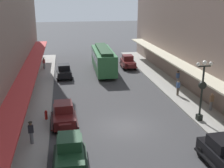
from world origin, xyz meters
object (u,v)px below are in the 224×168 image
object	(u,v)px
pedestrian_0	(211,102)
pedestrian_3	(31,132)
parked_car_0	(128,61)
parked_car_1	(64,114)
pedestrian_2	(178,87)
parked_car_4	(64,71)
lamp_post_with_clock	(202,88)
pedestrian_5	(178,78)
streetcar	(103,59)
pedestrian_4	(44,63)
parked_car_2	(70,151)
parked_car_3	(224,153)
fire_hydrant	(46,115)

from	to	relation	value
pedestrian_0	pedestrian_3	distance (m)	15.97
parked_car_0	parked_car_1	xyz separation A→B (m)	(-9.60, -17.77, 0.00)
parked_car_0	pedestrian_2	xyz separation A→B (m)	(2.32, -13.11, 0.07)
parked_car_4	lamp_post_with_clock	xyz separation A→B (m)	(11.08, -15.50, 2.04)
pedestrian_0	pedestrian_5	bearing A→B (deg)	89.67
streetcar	pedestrian_4	bearing A→B (deg)	162.00
parked_car_1	lamp_post_with_clock	xyz separation A→B (m)	(11.26, -1.49, 2.04)
pedestrian_2	pedestrian_3	bearing A→B (deg)	-151.57
parked_car_0	parked_car_4	bearing A→B (deg)	-158.27
pedestrian_2	parked_car_2	bearing A→B (deg)	-137.85
parked_car_1	parked_car_2	size ratio (longest dim) A/B	1.00
parked_car_3	pedestrian_2	size ratio (longest dim) A/B	2.58
parked_car_4	pedestrian_3	size ratio (longest dim) A/B	2.58
parked_car_4	pedestrian_0	xyz separation A→B (m)	(13.14, -13.71, 0.05)
parked_car_2	pedestrian_5	bearing A→B (deg)	47.02
lamp_post_with_clock	pedestrian_2	world-z (taller)	lamp_post_with_clock
lamp_post_with_clock	pedestrian_2	bearing A→B (deg)	83.85
parked_car_0	lamp_post_with_clock	world-z (taller)	lamp_post_with_clock
streetcar	parked_car_4	bearing A→B (deg)	-161.32
pedestrian_4	parked_car_3	bearing A→B (deg)	-65.05
pedestrian_3	pedestrian_4	xyz separation A→B (m)	(-0.30, 21.58, 0.00)
parked_car_4	pedestrian_5	size ratio (longest dim) A/B	2.58
parked_car_1	pedestrian_0	size ratio (longest dim) A/B	2.62
parked_car_2	pedestrian_4	world-z (taller)	parked_car_2
parked_car_4	pedestrian_4	distance (m)	5.31
parked_car_0	parked_car_4	distance (m)	10.15
lamp_post_with_clock	pedestrian_0	xyz separation A→B (m)	(2.05, 1.79, -2.00)
parked_car_0	pedestrian_3	size ratio (longest dim) A/B	2.58
streetcar	pedestrian_5	size ratio (longest dim) A/B	5.79
parked_car_1	pedestrian_4	world-z (taller)	parked_car_1
parked_car_1	pedestrian_0	bearing A→B (deg)	1.30
parked_car_2	pedestrian_2	bearing A→B (deg)	42.15
pedestrian_2	pedestrian_5	xyz separation A→B (m)	(1.44, 3.50, 0.00)
pedestrian_5	fire_hydrant	bearing A→B (deg)	-154.12
pedestrian_0	pedestrian_2	distance (m)	4.57
parked_car_4	parked_car_2	bearing A→B (deg)	-89.63
parked_car_2	pedestrian_5	xyz separation A→B (m)	(13.05, 14.01, 0.07)
streetcar	parked_car_1	bearing A→B (deg)	-109.59
pedestrian_3	parked_car_2	bearing A→B (deg)	-47.15
parked_car_3	lamp_post_with_clock	distance (m)	6.84
streetcar	pedestrian_4	size ratio (longest dim) A/B	5.79
parked_car_2	parked_car_4	bearing A→B (deg)	90.37
streetcar	pedestrian_5	bearing A→B (deg)	-44.99
parked_car_4	pedestrian_2	size ratio (longest dim) A/B	2.58
pedestrian_0	streetcar	bearing A→B (deg)	116.24
lamp_post_with_clock	pedestrian_5	distance (m)	10.06
pedestrian_4	parked_car_1	bearing A→B (deg)	-82.02
parked_car_1	pedestrian_4	bearing A→B (deg)	97.98
parked_car_0	parked_car_1	distance (m)	20.20
parked_car_0	fire_hydrant	bearing A→B (deg)	-123.41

